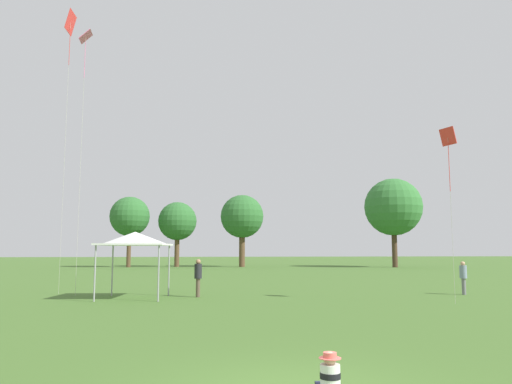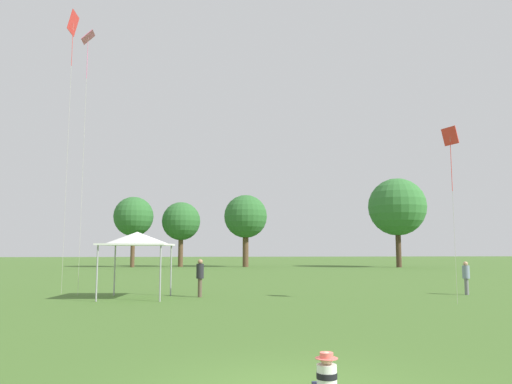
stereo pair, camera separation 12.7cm
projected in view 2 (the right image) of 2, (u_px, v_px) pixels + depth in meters
The scene contains 11 objects.
seated_toddler at pixel (327, 375), 7.73m from camera, with size 0.43×0.52×0.62m.
person_standing_1 at pixel (466, 275), 24.50m from camera, with size 0.49×0.49×1.62m.
person_standing_4 at pixel (200, 274), 23.38m from camera, with size 0.46×0.46×1.76m.
canopy_tent at pixel (137, 239), 22.94m from camera, with size 3.35×3.35×3.02m.
kite_1 at pixel (88, 52), 25.37m from camera, with size 0.58×0.78×13.27m.
kite_3 at pixel (450, 143), 21.10m from camera, with size 0.46×0.79×7.36m.
kite_6 at pixel (73, 32), 26.75m from camera, with size 0.36×1.13×14.86m.
distant_tree_0 at pixel (134, 217), 63.68m from camera, with size 5.04×5.04×8.95m.
distant_tree_1 at pixel (397, 207), 63.50m from camera, with size 7.29×7.29×11.28m.
distant_tree_2 at pixel (246, 217), 64.91m from camera, with size 5.59×5.59×9.31m.
distant_tree_3 at pixel (181, 222), 65.26m from camera, with size 4.99×4.99×8.42m.
Camera 2 is at (-1.46, -7.83, 2.20)m, focal length 35.00 mm.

